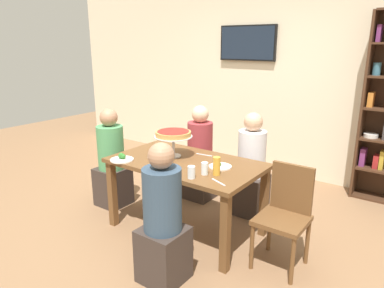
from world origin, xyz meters
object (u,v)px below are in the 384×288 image
television (248,43)px  water_glass_clear_near (205,168)px  salad_plate_far_diner (219,166)px  beer_glass_amber_tall (217,166)px  diner_far_right (251,172)px  diner_far_left (200,159)px  diner_near_right (163,224)px  cutlery_fork_near (204,155)px  chair_head_east (285,211)px  cutlery_fork_far (218,182)px  salad_plate_near_diner (122,159)px  diner_head_west (112,165)px  deep_dish_pizza_stand (173,135)px  water_glass_clear_far (191,172)px  cutlery_knife_near (161,146)px  dining_table (186,171)px

television → water_glass_clear_near: bearing=-70.2°
salad_plate_far_diner → beer_glass_amber_tall: size_ratio=1.30×
diner_far_right → salad_plate_far_diner: 0.72m
diner_far_left → diner_far_right: same height
diner_near_right → cutlery_fork_near: (-0.30, 1.01, 0.25)m
salad_plate_far_diner → diner_near_right: bearing=-91.5°
diner_far_left → chair_head_east: (1.36, -0.69, -0.01)m
diner_far_right → chair_head_east: 0.95m
water_glass_clear_near → cutlery_fork_near: size_ratio=0.61×
television → cutlery_fork_far: (1.03, -2.39, -1.11)m
salad_plate_near_diner → beer_glass_amber_tall: (0.96, 0.21, 0.06)m
salad_plate_far_diner → cutlery_fork_near: (-0.32, 0.22, -0.01)m
diner_head_west → water_glass_clear_near: (1.41, -0.17, 0.30)m
deep_dish_pizza_stand → salad_plate_near_diner: size_ratio=1.69×
beer_glass_amber_tall → diner_far_right: bearing=96.0°
deep_dish_pizza_stand → water_glass_clear_near: size_ratio=3.49×
diner_far_right → water_glass_clear_far: (-0.04, -1.05, 0.30)m
cutlery_fork_near → cutlery_knife_near: 0.57m
deep_dish_pizza_stand → water_glass_clear_far: deep_dish_pizza_stand is taller
diner_far_left → water_glass_clear_far: bearing=31.5°
water_glass_clear_far → diner_far_right: bearing=87.8°
salad_plate_near_diner → cutlery_fork_far: (1.07, 0.07, -0.02)m
deep_dish_pizza_stand → salad_plate_far_diner: deep_dish_pizza_stand is taller
cutlery_fork_far → diner_far_left: bearing=154.0°
cutlery_knife_near → chair_head_east: bearing=173.2°
cutlery_fork_far → dining_table: bearing=175.6°
diner_far_right → cutlery_fork_near: (-0.32, -0.45, 0.25)m
diner_near_right → deep_dish_pizza_stand: diner_near_right is taller
diner_near_right → cutlery_knife_near: bearing=41.0°
chair_head_east → cutlery_fork_far: 0.62m
salad_plate_near_diner → water_glass_clear_far: water_glass_clear_far is taller
diner_head_west → diner_near_right: bearing=-27.3°
dining_table → diner_far_left: size_ratio=1.28×
water_glass_clear_far → chair_head_east: bearing=28.3°
salad_plate_far_diner → cutlery_knife_near: salad_plate_far_diner is taller
water_glass_clear_near → water_glass_clear_far: size_ratio=1.02×
deep_dish_pizza_stand → salad_plate_far_diner: size_ratio=1.82×
television → cutlery_knife_near: bearing=-91.6°
diner_head_west → diner_far_right: (1.41, 0.74, 0.00)m
diner_far_right → chair_head_east: diner_far_right is taller
diner_far_left → beer_glass_amber_tall: (0.78, -0.88, 0.33)m
diner_far_left → cutlery_knife_near: bearing=-21.5°
dining_table → cutlery_knife_near: 0.60m
cutlery_knife_near → cutlery_fork_far: 1.20m
dining_table → diner_near_right: diner_near_right is taller
diner_head_west → water_glass_clear_far: diner_head_west is taller
beer_glass_amber_tall → cutlery_knife_near: 1.05m
television → beer_glass_amber_tall: size_ratio=5.31×
diner_near_right → cutlery_fork_near: 1.08m
diner_near_right → cutlery_knife_near: (-0.87, 1.00, 0.25)m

